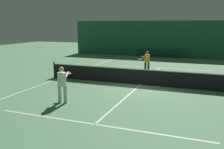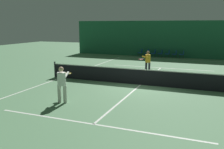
{
  "view_description": "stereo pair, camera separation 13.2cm",
  "coord_description": "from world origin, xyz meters",
  "views": [
    {
      "loc": [
        3.57,
        -14.02,
        3.5
      ],
      "look_at": [
        -0.97,
        -2.15,
        0.95
      ],
      "focal_mm": 40.0,
      "sensor_mm": 36.0,
      "label": 1
    },
    {
      "loc": [
        3.69,
        -13.97,
        3.5
      ],
      "look_at": [
        -0.97,
        -2.15,
        0.95
      ],
      "focal_mm": 40.0,
      "sensor_mm": 36.0,
      "label": 2
    }
  ],
  "objects": [
    {
      "name": "ground_plane",
      "position": [
        0.0,
        0.0,
        0.0
      ],
      "size": [
        60.0,
        60.0,
        0.0
      ],
      "primitive_type": "plane",
      "color": "#56845B"
    },
    {
      "name": "backdrop_curtain",
      "position": [
        0.0,
        13.57,
        1.96
      ],
      "size": [
        23.0,
        0.12,
        3.93
      ],
      "color": "#1E5B3D",
      "rests_on": "ground"
    },
    {
      "name": "court_line_baseline_far",
      "position": [
        0.0,
        11.9,
        0.0
      ],
      "size": [
        11.0,
        0.1,
        0.0
      ],
      "color": "silver",
      "rests_on": "ground"
    },
    {
      "name": "court_line_service_far",
      "position": [
        0.0,
        6.4,
        0.0
      ],
      "size": [
        8.25,
        0.1,
        0.0
      ],
      "color": "silver",
      "rests_on": "ground"
    },
    {
      "name": "court_line_service_near",
      "position": [
        0.0,
        -6.4,
        0.0
      ],
      "size": [
        8.25,
        0.1,
        0.0
      ],
      "color": "silver",
      "rests_on": "ground"
    },
    {
      "name": "court_line_sideline_left",
      "position": [
        -5.5,
        0.0,
        0.0
      ],
      "size": [
        0.1,
        23.8,
        0.0
      ],
      "color": "silver",
      "rests_on": "ground"
    },
    {
      "name": "court_line_centre",
      "position": [
        0.0,
        0.0,
        0.0
      ],
      "size": [
        0.1,
        12.8,
        0.0
      ],
      "color": "silver",
      "rests_on": "ground"
    },
    {
      "name": "tennis_net",
      "position": [
        0.0,
        0.0,
        0.51
      ],
      "size": [
        12.0,
        0.1,
        1.07
      ],
      "color": "black",
      "rests_on": "ground"
    },
    {
      "name": "player_near",
      "position": [
        -2.43,
        -4.61,
        0.97
      ],
      "size": [
        0.69,
        1.39,
        1.67
      ],
      "rotation": [
        0.0,
        0.0,
        1.83
      ],
      "color": "beige",
      "rests_on": "ground"
    },
    {
      "name": "player_far",
      "position": [
        -0.46,
        3.59,
        0.95
      ],
      "size": [
        0.7,
        1.38,
        1.64
      ],
      "rotation": [
        0.0,
        0.0,
        -1.84
      ],
      "color": "#2D2D38",
      "rests_on": "ground"
    },
    {
      "name": "courtside_chair_0",
      "position": [
        -3.5,
        13.02,
        0.49
      ],
      "size": [
        0.44,
        0.44,
        0.84
      ],
      "rotation": [
        0.0,
        0.0,
        -1.57
      ],
      "color": "#2D2D2D",
      "rests_on": "ground"
    },
    {
      "name": "courtside_chair_1",
      "position": [
        -2.75,
        13.02,
        0.49
      ],
      "size": [
        0.44,
        0.44,
        0.84
      ],
      "rotation": [
        0.0,
        0.0,
        -1.57
      ],
      "color": "#2D2D2D",
      "rests_on": "ground"
    },
    {
      "name": "courtside_chair_2",
      "position": [
        -2.0,
        13.02,
        0.49
      ],
      "size": [
        0.44,
        0.44,
        0.84
      ],
      "rotation": [
        0.0,
        0.0,
        -1.57
      ],
      "color": "#2D2D2D",
      "rests_on": "ground"
    },
    {
      "name": "courtside_chair_3",
      "position": [
        -1.25,
        13.02,
        0.49
      ],
      "size": [
        0.44,
        0.44,
        0.84
      ],
      "rotation": [
        0.0,
        0.0,
        -1.57
      ],
      "color": "#2D2D2D",
      "rests_on": "ground"
    },
    {
      "name": "courtside_chair_4",
      "position": [
        -0.5,
        13.02,
        0.49
      ],
      "size": [
        0.44,
        0.44,
        0.84
      ],
      "rotation": [
        0.0,
        0.0,
        -1.57
      ],
      "color": "#2D2D2D",
      "rests_on": "ground"
    },
    {
      "name": "courtside_chair_5",
      "position": [
        0.25,
        13.02,
        0.49
      ],
      "size": [
        0.44,
        0.44,
        0.84
      ],
      "rotation": [
        0.0,
        0.0,
        -1.57
      ],
      "color": "#2D2D2D",
      "rests_on": "ground"
    },
    {
      "name": "courtside_chair_6",
      "position": [
        1.0,
        13.02,
        0.49
      ],
      "size": [
        0.44,
        0.44,
        0.84
      ],
      "rotation": [
        0.0,
        0.0,
        -1.57
      ],
      "color": "#2D2D2D",
      "rests_on": "ground"
    }
  ]
}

